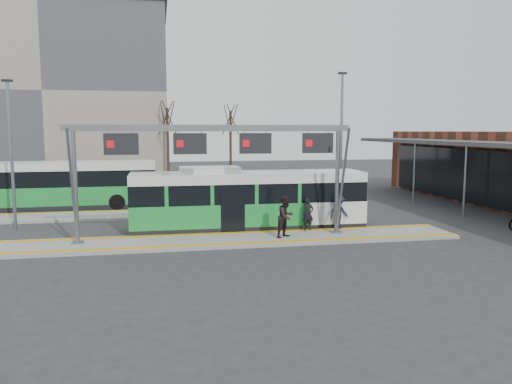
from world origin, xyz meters
The scene contains 16 objects.
ground centered at (0.00, 0.00, 0.00)m, with size 120.00×120.00×0.00m, color #2D2D30.
platform_main centered at (0.00, 0.00, 0.07)m, with size 22.00×3.00×0.15m, color gray.
platform_second centered at (-4.00, 8.00, 0.07)m, with size 20.00×3.00×0.15m, color gray.
tactile_main centered at (0.00, 0.00, 0.16)m, with size 22.00×2.65×0.02m.
tactile_second centered at (-4.00, 9.15, 0.16)m, with size 20.00×0.35×0.02m.
gantry centered at (-0.35, 0.25, 4.30)m, with size 13.00×1.68×5.20m.
apartment_block centered at (-14.00, 36.00, 9.21)m, with size 24.50×12.50×18.40m.
hero_bus centered at (1.55, 2.67, 1.50)m, with size 11.92×2.60×3.27m.
bg_bus_green centered at (-9.32, 11.60, 1.52)m, with size 12.32×2.80×3.07m.
passenger_a centered at (4.30, 1.07, 0.97)m, with size 0.60×0.39×1.63m, color black.
passenger_b centered at (2.83, -0.24, 1.13)m, with size 0.95×0.74×1.95m, color black.
passenger_c centered at (5.91, 1.10, 1.01)m, with size 1.11×0.64×1.72m, color #1D1E34.
tree_left centered at (-2.03, 28.96, 6.30)m, with size 1.40×1.40×8.30m.
tree_mid centered at (4.98, 33.30, 6.24)m, with size 1.40×1.40×8.23m.
lamp_west centered at (-10.27, 4.94, 4.06)m, with size 0.50×0.25×7.63m.
lamp_east centered at (8.16, 6.95, 4.54)m, with size 0.50×0.25×8.60m.
Camera 1 is at (-2.85, -22.36, 5.11)m, focal length 35.00 mm.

